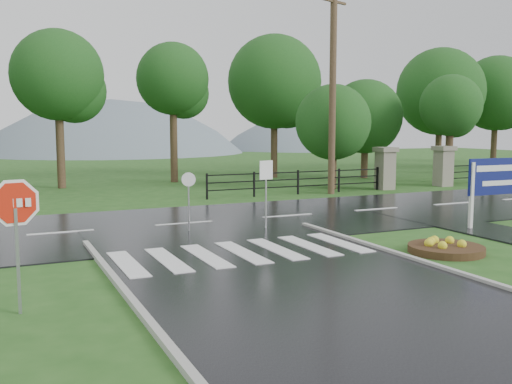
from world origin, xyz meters
name	(u,v)px	position (x,y,z in m)	size (l,w,h in m)	color
ground	(350,310)	(0.00, 0.00, 0.00)	(120.00, 120.00, 0.00)	#24501A
main_road	(184,225)	(0.00, 10.00, 0.00)	(90.00, 8.00, 0.04)	black
walkway	(508,235)	(8.50, 4.00, 0.00)	(2.20, 11.00, 0.04)	black
crosswalk	(242,252)	(0.00, 5.00, 0.06)	(6.50, 2.80, 0.02)	silver
pillar_west	(385,167)	(13.00, 16.00, 1.18)	(1.00, 1.00, 2.24)	gray
pillar_east	(443,165)	(17.00, 16.00, 1.18)	(1.00, 1.00, 2.24)	gray
fence_west	(298,180)	(7.75, 16.00, 0.72)	(9.58, 0.08, 1.20)	black
hills	(80,276)	(3.49, 65.00, -15.54)	(102.00, 48.00, 48.00)	slate
treeline	(126,185)	(1.00, 24.00, 0.00)	(83.20, 5.20, 10.00)	#144114
stop_sign	(16,214)	(-5.49, 2.31, 1.80)	(1.13, 0.23, 2.58)	#939399
estate_billboard	(499,180)	(9.38, 5.22, 1.58)	(2.63, 0.13, 2.30)	silver
flower_bed	(446,247)	(4.99, 2.91, 0.15)	(1.98, 1.98, 0.40)	#332111
reg_sign_small	(266,181)	(2.15, 8.02, 1.58)	(0.50, 0.09, 2.24)	#939399
reg_sign_round	(189,194)	(-0.28, 8.57, 1.24)	(0.42, 0.17, 1.90)	#939399
utility_pole_east	(333,90)	(9.35, 15.50, 5.11)	(1.72, 0.70, 10.06)	#473523
entrance_tree_left	(333,122)	(10.67, 17.50, 3.54)	(4.02, 4.02, 5.56)	#3D2B1C
entrance_tree_right	(451,106)	(18.79, 17.50, 4.50)	(3.61, 3.61, 6.36)	#3D2B1C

